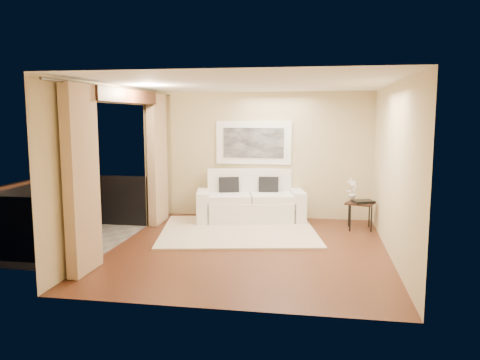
% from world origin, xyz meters
% --- Properties ---
extents(floor, '(5.00, 5.00, 0.00)m').
position_xyz_m(floor, '(0.00, 0.00, 0.00)').
color(floor, '#582C1A').
rests_on(floor, ground).
extents(room_shell, '(5.00, 6.40, 5.00)m').
position_xyz_m(room_shell, '(-2.13, 0.00, 2.52)').
color(room_shell, white).
rests_on(room_shell, ground).
extents(balcony, '(1.81, 2.60, 1.17)m').
position_xyz_m(balcony, '(-3.31, 0.00, 0.18)').
color(balcony, '#605B56').
rests_on(balcony, ground).
extents(curtains, '(0.16, 4.80, 2.64)m').
position_xyz_m(curtains, '(-2.11, 0.00, 1.34)').
color(curtains, tan).
rests_on(curtains, ground).
extents(artwork, '(1.62, 0.07, 0.92)m').
position_xyz_m(artwork, '(-0.27, 2.46, 1.62)').
color(artwork, white).
rests_on(artwork, room_shell).
extents(rug, '(3.31, 3.01, 0.04)m').
position_xyz_m(rug, '(-0.37, 1.10, 0.02)').
color(rug, beige).
rests_on(rug, floor).
extents(sofa, '(2.36, 1.39, 1.06)m').
position_xyz_m(sofa, '(-0.29, 2.10, 0.38)').
color(sofa, white).
rests_on(sofa, floor).
extents(side_table, '(0.62, 0.62, 0.54)m').
position_xyz_m(side_table, '(1.93, 1.68, 0.48)').
color(side_table, black).
rests_on(side_table, floor).
extents(tray, '(0.45, 0.40, 0.05)m').
position_xyz_m(tray, '(1.98, 1.60, 0.56)').
color(tray, black).
rests_on(tray, side_table).
extents(orchid, '(0.28, 0.27, 0.44)m').
position_xyz_m(orchid, '(1.78, 1.83, 0.76)').
color(orchid, white).
rests_on(orchid, side_table).
extents(bistro_table, '(0.60, 0.60, 0.70)m').
position_xyz_m(bistro_table, '(-3.34, 0.55, 0.61)').
color(bistro_table, black).
rests_on(bistro_table, balcony).
extents(balcony_chair_far, '(0.46, 0.46, 0.94)m').
position_xyz_m(balcony_chair_far, '(-3.50, 0.65, 0.54)').
color(balcony_chair_far, black).
rests_on(balcony_chair_far, balcony).
extents(balcony_chair_near, '(0.41, 0.42, 0.88)m').
position_xyz_m(balcony_chair_near, '(-2.68, -0.41, 0.51)').
color(balcony_chair_near, black).
rests_on(balcony_chair_near, balcony).
extents(ice_bucket, '(0.18, 0.18, 0.20)m').
position_xyz_m(ice_bucket, '(-3.48, 0.69, 0.80)').
color(ice_bucket, silver).
rests_on(ice_bucket, bistro_table).
extents(candle, '(0.06, 0.06, 0.07)m').
position_xyz_m(candle, '(-3.31, 0.71, 0.73)').
color(candle, red).
rests_on(candle, bistro_table).
extents(vase, '(0.04, 0.04, 0.18)m').
position_xyz_m(vase, '(-3.37, 0.41, 0.79)').
color(vase, white).
rests_on(vase, bistro_table).
extents(glass_a, '(0.06, 0.06, 0.12)m').
position_xyz_m(glass_a, '(-3.26, 0.42, 0.76)').
color(glass_a, white).
rests_on(glass_a, bistro_table).
extents(glass_b, '(0.06, 0.06, 0.12)m').
position_xyz_m(glass_b, '(-3.20, 0.58, 0.76)').
color(glass_b, silver).
rests_on(glass_b, bistro_table).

